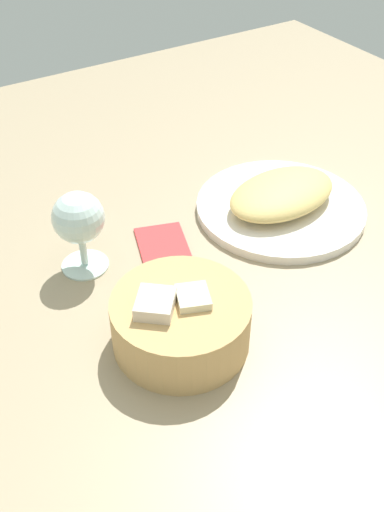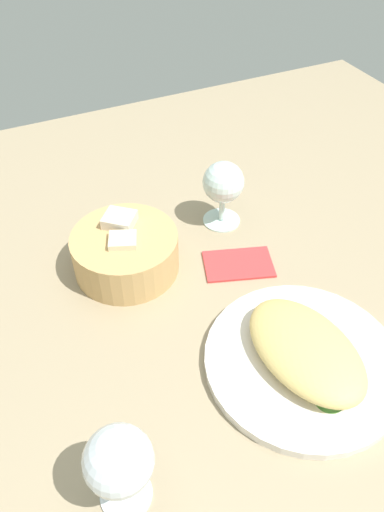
# 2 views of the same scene
# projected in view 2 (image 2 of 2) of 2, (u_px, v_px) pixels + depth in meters

# --- Properties ---
(ground_plane) EXTENTS (1.40, 1.40, 0.02)m
(ground_plane) POSITION_uv_depth(u_px,v_px,m) (251.00, 316.00, 0.73)
(ground_plane) COLOR tan
(plate) EXTENTS (0.26, 0.26, 0.01)m
(plate) POSITION_uv_depth(u_px,v_px,m) (303.00, 361.00, 0.66)
(plate) COLOR white
(plate) RESTS_ON ground_plane
(omelette) EXTENTS (0.20, 0.14, 0.04)m
(omelette) POSITION_uv_depth(u_px,v_px,m) (306.00, 349.00, 0.64)
(omelette) COLOR #D8B96A
(omelette) RESTS_ON plate
(lettuce_garnish) EXTENTS (0.04, 0.04, 0.01)m
(lettuce_garnish) POSITION_uv_depth(u_px,v_px,m) (330.00, 397.00, 0.60)
(lettuce_garnish) COLOR #428032
(lettuce_garnish) RESTS_ON plate
(bread_basket) EXTENTS (0.17, 0.17, 0.08)m
(bread_basket) POSITION_uv_depth(u_px,v_px,m) (125.00, 251.00, 0.77)
(bread_basket) COLOR tan
(bread_basket) RESTS_ON ground_plane
(wine_glass_near) EXTENTS (0.07, 0.07, 0.12)m
(wine_glass_near) POSITION_uv_depth(u_px,v_px,m) (223.00, 185.00, 0.83)
(wine_glass_near) COLOR silver
(wine_glass_near) RESTS_ON ground_plane
(wine_glass_far) EXTENTS (0.07, 0.07, 0.12)m
(wine_glass_far) POSITION_uv_depth(u_px,v_px,m) (119.00, 463.00, 0.48)
(wine_glass_far) COLOR silver
(wine_glass_far) RESTS_ON ground_plane
(folded_napkin) EXTENTS (0.10, 0.13, 0.01)m
(folded_napkin) POSITION_uv_depth(u_px,v_px,m) (238.00, 263.00, 0.79)
(folded_napkin) COLOR #DC3738
(folded_napkin) RESTS_ON ground_plane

